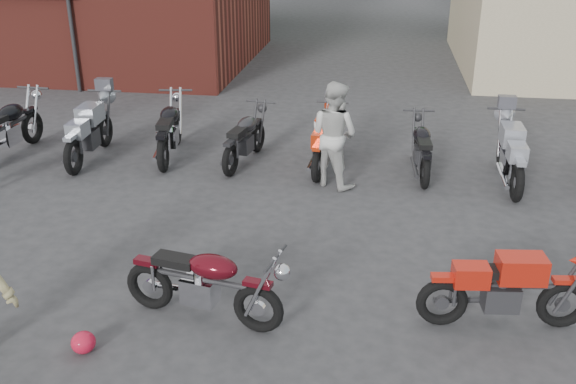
% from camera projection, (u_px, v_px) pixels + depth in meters
% --- Properties ---
extents(ground, '(90.00, 90.00, 0.00)m').
position_uv_depth(ground, '(259.00, 339.00, 7.05)').
color(ground, '#303032').
extents(vintage_motorcycle, '(1.97, 0.98, 1.09)m').
position_uv_depth(vintage_motorcycle, '(205.00, 279.00, 7.16)').
color(vintage_motorcycle, '#460810').
rests_on(vintage_motorcycle, ground).
extents(sportbike, '(1.90, 0.82, 1.07)m').
position_uv_depth(sportbike, '(508.00, 285.00, 7.06)').
color(sportbike, red).
rests_on(sportbike, ground).
extents(helmet, '(0.35, 0.35, 0.24)m').
position_uv_depth(helmet, '(83.00, 342.00, 6.79)').
color(helmet, red).
rests_on(helmet, ground).
extents(person_light, '(1.11, 1.04, 1.80)m').
position_uv_depth(person_light, '(334.00, 134.00, 10.75)').
color(person_light, beige).
rests_on(person_light, ground).
extents(row_bike_0, '(0.81, 2.17, 1.24)m').
position_uv_depth(row_bike_0, '(9.00, 125.00, 12.19)').
color(row_bike_0, black).
rests_on(row_bike_0, ground).
extents(row_bike_1, '(0.80, 2.15, 1.23)m').
position_uv_depth(row_bike_1, '(89.00, 128.00, 12.01)').
color(row_bike_1, gray).
rests_on(row_bike_1, ground).
extents(row_bike_2, '(0.99, 2.16, 1.21)m').
position_uv_depth(row_bike_2, '(169.00, 127.00, 12.13)').
color(row_bike_2, black).
rests_on(row_bike_2, ground).
extents(row_bike_3, '(0.93, 1.95, 1.08)m').
position_uv_depth(row_bike_3, '(245.00, 135.00, 11.86)').
color(row_bike_3, '#242427').
rests_on(row_bike_3, ground).
extents(row_bike_4, '(0.78, 1.98, 1.12)m').
position_uv_depth(row_bike_4, '(324.00, 138.00, 11.64)').
color(row_bike_4, red).
rests_on(row_bike_4, ground).
extents(row_bike_5, '(0.71, 1.85, 1.06)m').
position_uv_depth(row_bike_5, '(422.00, 146.00, 11.35)').
color(row_bike_5, black).
rests_on(row_bike_5, ground).
extents(row_bike_6, '(0.70, 2.08, 1.20)m').
position_uv_depth(row_bike_6, '(511.00, 150.00, 10.92)').
color(row_bike_6, '#969AA4').
rests_on(row_bike_6, ground).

